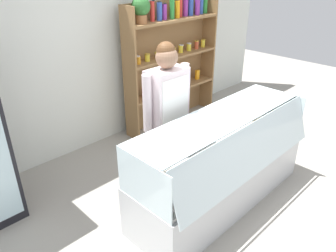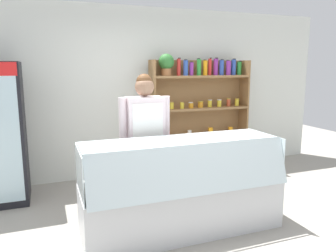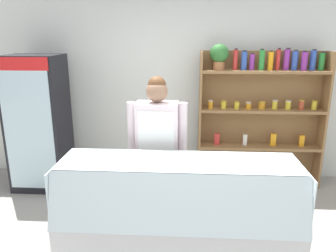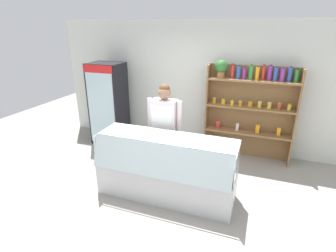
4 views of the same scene
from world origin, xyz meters
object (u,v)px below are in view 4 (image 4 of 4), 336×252
at_px(drinks_fridge, 109,104).
at_px(deli_display_case, 166,178).
at_px(shop_clerk, 164,124).
at_px(shelving_unit, 248,104).

distance_m(drinks_fridge, deli_display_case, 2.54).
bearing_deg(shop_clerk, drinks_fridge, 150.76).
bearing_deg(drinks_fridge, deli_display_case, -38.00).
xyz_separation_m(drinks_fridge, shop_clerk, (1.71, -0.96, 0.09)).
relative_size(drinks_fridge, deli_display_case, 0.85).
xyz_separation_m(drinks_fridge, deli_display_case, (1.95, -1.52, -0.60)).
bearing_deg(drinks_fridge, shelving_unit, 5.57).
distance_m(drinks_fridge, shop_clerk, 1.96).
height_order(deli_display_case, shop_clerk, shop_clerk).
height_order(shelving_unit, shop_clerk, shelving_unit).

